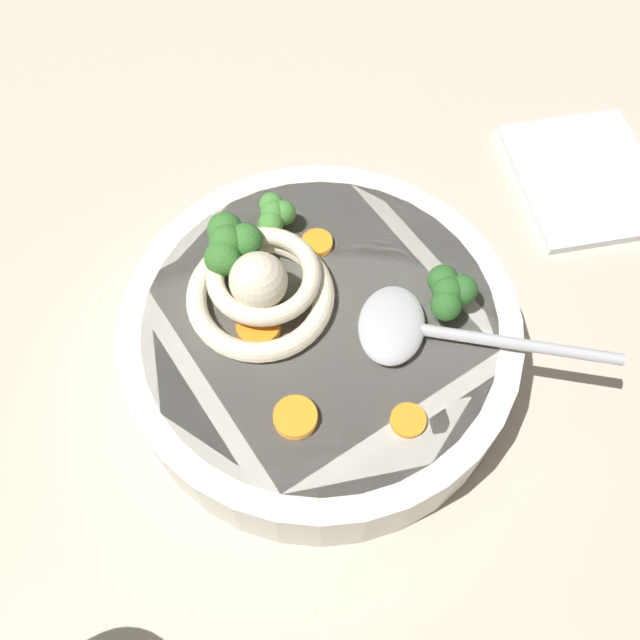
% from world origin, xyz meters
% --- Properties ---
extents(table_slab, '(1.25, 1.25, 0.03)m').
position_xyz_m(table_slab, '(0.00, 0.00, 0.01)').
color(table_slab, '#BCB29E').
rests_on(table_slab, ground).
extents(soup_bowl, '(0.27, 0.27, 0.06)m').
position_xyz_m(soup_bowl, '(-0.03, -0.01, 0.06)').
color(soup_bowl, silver).
rests_on(soup_bowl, table_slab).
extents(noodle_pile, '(0.11, 0.11, 0.04)m').
position_xyz_m(noodle_pile, '(-0.01, 0.03, 0.10)').
color(noodle_pile, beige).
rests_on(noodle_pile, soup_bowl).
extents(soup_spoon, '(0.09, 0.17, 0.02)m').
position_xyz_m(soup_spoon, '(-0.05, -0.07, 0.09)').
color(soup_spoon, '#B7B7BC').
rests_on(soup_spoon, soup_bowl).
extents(broccoli_floret_front, '(0.05, 0.04, 0.04)m').
position_xyz_m(broccoli_floret_front, '(0.03, 0.04, 0.11)').
color(broccoli_floret_front, '#7A9E60').
rests_on(broccoli_floret_front, soup_bowl).
extents(broccoli_floret_beside_noodles, '(0.04, 0.03, 0.03)m').
position_xyz_m(broccoli_floret_beside_noodles, '(-0.04, -0.10, 0.11)').
color(broccoli_floret_beside_noodles, '#7A9E60').
rests_on(broccoli_floret_beside_noodles, soup_bowl).
extents(broccoli_floret_left, '(0.04, 0.03, 0.03)m').
position_xyz_m(broccoli_floret_left, '(0.05, 0.01, 0.10)').
color(broccoli_floret_left, '#7A9E60').
rests_on(broccoli_floret_left, soup_bowl).
extents(carrot_slice_beside_chili, '(0.03, 0.03, 0.01)m').
position_xyz_m(carrot_slice_beside_chili, '(-0.03, 0.03, 0.09)').
color(carrot_slice_beside_chili, orange).
rests_on(carrot_slice_beside_chili, soup_bowl).
extents(carrot_slice_center, '(0.03, 0.03, 0.01)m').
position_xyz_m(carrot_slice_center, '(-0.10, 0.02, 0.09)').
color(carrot_slice_center, orange).
rests_on(carrot_slice_center, soup_bowl).
extents(carrot_slice_far, '(0.02, 0.02, 0.01)m').
position_xyz_m(carrot_slice_far, '(0.03, -0.02, 0.09)').
color(carrot_slice_far, orange).
rests_on(carrot_slice_far, soup_bowl).
extents(carrot_slice_rear, '(0.02, 0.02, 0.00)m').
position_xyz_m(carrot_slice_rear, '(-0.11, -0.05, 0.09)').
color(carrot_slice_rear, orange).
rests_on(carrot_slice_rear, soup_bowl).
extents(folded_napkin, '(0.14, 0.12, 0.01)m').
position_xyz_m(folded_napkin, '(0.09, -0.27, 0.03)').
color(folded_napkin, white).
rests_on(folded_napkin, table_slab).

